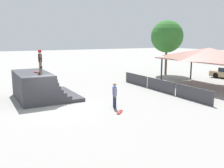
# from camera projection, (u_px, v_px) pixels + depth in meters

# --- Properties ---
(ground_plane) EXTENTS (160.00, 160.00, 0.00)m
(ground_plane) POSITION_uv_depth(u_px,v_px,m) (55.00, 107.00, 17.03)
(ground_plane) COLOR gray
(quarter_pipe_ramp) EXTENTS (5.13, 4.40, 2.08)m
(quarter_pipe_ramp) POSITION_uv_depth(u_px,v_px,m) (38.00, 87.00, 19.18)
(quarter_pipe_ramp) COLOR #38383D
(quarter_pipe_ramp) RESTS_ON ground
(skater_on_deck) EXTENTS (0.75, 0.29, 1.75)m
(skater_on_deck) POSITION_uv_depth(u_px,v_px,m) (40.00, 60.00, 18.09)
(skater_on_deck) COLOR #6B6051
(skater_on_deck) RESTS_ON quarter_pipe_ramp
(skateboard_on_deck) EXTENTS (0.84, 0.44, 0.09)m
(skateboard_on_deck) POSITION_uv_depth(u_px,v_px,m) (37.00, 72.00, 18.59)
(skateboard_on_deck) COLOR red
(skateboard_on_deck) RESTS_ON quarter_pipe_ramp
(bystander_walking) EXTENTS (0.67, 0.38, 1.70)m
(bystander_walking) POSITION_uv_depth(u_px,v_px,m) (115.00, 94.00, 16.65)
(bystander_walking) COLOR #1E2347
(bystander_walking) RESTS_ON ground
(skateboard_on_ground) EXTENTS (0.69, 0.69, 0.09)m
(skateboard_on_ground) POSITION_uv_depth(u_px,v_px,m) (120.00, 112.00, 15.70)
(skateboard_on_ground) COLOR red
(skateboard_on_ground) RESTS_ON ground
(barrier_fence) EXTENTS (11.28, 0.12, 1.05)m
(barrier_fence) POSITION_uv_depth(u_px,v_px,m) (160.00, 86.00, 21.88)
(barrier_fence) COLOR #3D3D42
(barrier_fence) RESTS_ON ground
(pavilion_shelter) EXTENTS (9.63, 5.02, 3.76)m
(pavilion_shelter) POSITION_uv_depth(u_px,v_px,m) (208.00, 54.00, 23.35)
(pavilion_shelter) COLOR #2D2D33
(pavilion_shelter) RESTS_ON ground
(tree_beside_pavilion) EXTENTS (4.02, 4.02, 6.84)m
(tree_beside_pavilion) POSITION_uv_depth(u_px,v_px,m) (167.00, 37.00, 31.18)
(tree_beside_pavilion) COLOR brown
(tree_beside_pavilion) RESTS_ON ground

